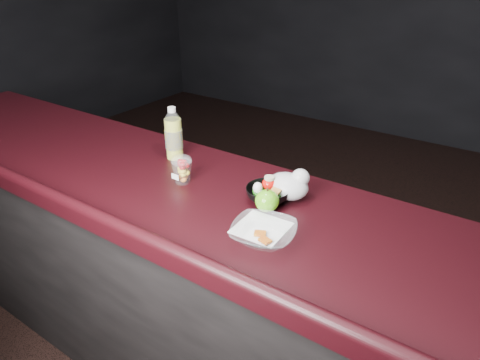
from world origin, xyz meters
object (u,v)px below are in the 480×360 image
lemonade_bottle (174,137)px  fruit_cup (182,169)px  takeout_bowl (264,233)px  green_apple (267,201)px  snack_bowl (268,193)px

lemonade_bottle → fruit_cup: 0.25m
takeout_bowl → green_apple: bearing=117.7°
lemonade_bottle → fruit_cup: bearing=-41.2°
fruit_cup → green_apple: 0.38m
fruit_cup → takeout_bowl: 0.49m
snack_bowl → takeout_bowl: size_ratio=0.76×
green_apple → snack_bowl: snack_bowl is taller
green_apple → takeout_bowl: 0.18m
lemonade_bottle → takeout_bowl: lemonade_bottle is taller
lemonade_bottle → green_apple: bearing=-15.4°
lemonade_bottle → green_apple: lemonade_bottle is taller
fruit_cup → green_apple: size_ratio=1.32×
green_apple → snack_bowl: size_ratio=0.47×
fruit_cup → green_apple: (0.38, 0.00, -0.02)m
fruit_cup → takeout_bowl: size_ratio=0.47×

